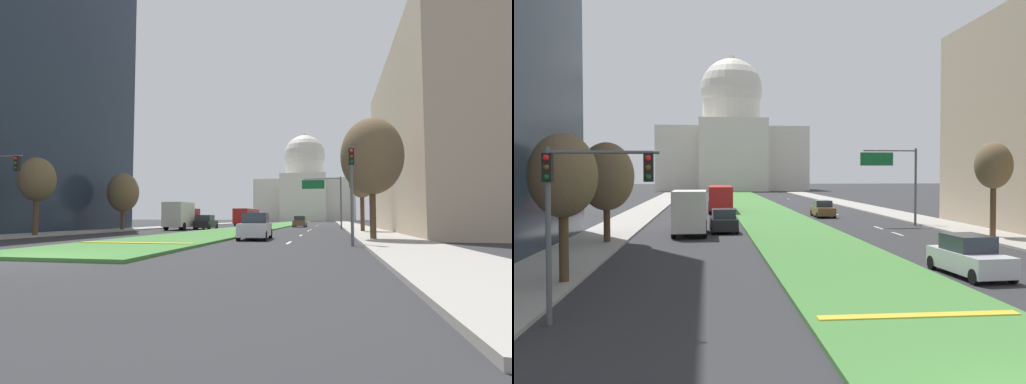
% 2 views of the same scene
% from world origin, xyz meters
% --- Properties ---
extents(ground_plane, '(303.94, 303.94, 0.00)m').
position_xyz_m(ground_plane, '(0.00, 69.08, 0.00)').
color(ground_plane, '#2B2B2D').
extents(grass_median, '(6.92, 124.34, 0.14)m').
position_xyz_m(grass_median, '(0.00, 62.17, 0.07)').
color(grass_median, '#427A38').
rests_on(grass_median, ground_plane).
extents(median_curb_nose, '(6.22, 0.50, 0.04)m').
position_xyz_m(median_curb_nose, '(0.00, 7.08, 0.16)').
color(median_curb_nose, gold).
rests_on(median_curb_nose, grass_median).
extents(lane_dashes_right, '(0.16, 77.83, 0.01)m').
position_xyz_m(lane_dashes_right, '(7.44, 44.99, 0.00)').
color(lane_dashes_right, silver).
rests_on(lane_dashes_right, ground_plane).
extents(sidewalk_left, '(4.00, 124.34, 0.15)m').
position_xyz_m(sidewalk_left, '(-13.43, 55.26, 0.07)').
color(sidewalk_left, '#9E9991').
rests_on(sidewalk_left, ground_plane).
extents(sidewalk_right, '(4.00, 124.34, 0.15)m').
position_xyz_m(sidewalk_right, '(13.43, 55.26, 0.07)').
color(sidewalk_right, '#9E9991').
rests_on(sidewalk_right, ground_plane).
extents(midrise_block_right, '(13.19, 29.02, 16.96)m').
position_xyz_m(midrise_block_right, '(22.02, 27.51, 8.48)').
color(midrise_block_right, tan).
rests_on(midrise_block_right, ground_plane).
extents(capitol_building, '(37.63, 22.61, 34.57)m').
position_xyz_m(capitol_building, '(0.00, 137.42, 13.11)').
color(capitol_building, beige).
rests_on(capitol_building, ground_plane).
extents(traffic_light_near_right, '(0.28, 0.35, 5.20)m').
position_xyz_m(traffic_light_near_right, '(10.93, 9.00, 3.31)').
color(traffic_light_near_right, '#515456').
rests_on(traffic_light_near_right, ground_plane).
extents(overhead_guide_sign, '(4.90, 0.20, 6.50)m').
position_xyz_m(overhead_guide_sign, '(9.41, 36.85, 4.61)').
color(overhead_guide_sign, '#515456').
rests_on(overhead_guide_sign, ground_plane).
extents(street_tree_left_near, '(2.66, 2.66, 6.01)m').
position_xyz_m(street_tree_left_near, '(-11.97, 13.81, 4.29)').
color(street_tree_left_near, '#4C3823').
rests_on(street_tree_left_near, ground_plane).
extents(street_tree_right_near, '(3.86, 3.86, 7.72)m').
position_xyz_m(street_tree_right_near, '(12.42, 13.53, 5.28)').
color(street_tree_right_near, '#4C3823').
rests_on(street_tree_right_near, ground_plane).
extents(street_tree_left_mid, '(3.40, 3.40, 6.35)m').
position_xyz_m(street_tree_left_mid, '(-12.56, 26.98, 4.20)').
color(street_tree_left_mid, '#4C3823').
rests_on(street_tree_left_mid, ground_plane).
extents(street_tree_right_mid, '(2.51, 2.51, 6.52)m').
position_xyz_m(street_tree_right_mid, '(12.88, 27.13, 4.86)').
color(street_tree_right_mid, '#4C3823').
rests_on(street_tree_right_mid, ground_plane).
extents(sedan_lead_stopped, '(2.15, 4.69, 1.77)m').
position_xyz_m(sedan_lead_stopped, '(4.89, 14.01, 0.82)').
color(sedan_lead_stopped, '#BCBCC1').
rests_on(sedan_lead_stopped, ground_plane).
extents(sedan_midblock, '(2.10, 4.46, 1.75)m').
position_xyz_m(sedan_midblock, '(-5.12, 33.32, 0.82)').
color(sedan_midblock, black).
rests_on(sedan_midblock, ground_plane).
extents(sedan_distant, '(1.94, 4.45, 1.67)m').
position_xyz_m(sedan_distant, '(5.25, 46.89, 0.78)').
color(sedan_distant, brown).
rests_on(sedan_distant, ground_plane).
extents(box_truck_delivery, '(2.40, 6.40, 3.20)m').
position_xyz_m(box_truck_delivery, '(-7.56, 31.49, 1.68)').
color(box_truck_delivery, maroon).
rests_on(box_truck_delivery, ground_plane).
extents(city_bus, '(2.62, 11.00, 2.95)m').
position_xyz_m(city_bus, '(-4.89, 55.40, 1.77)').
color(city_bus, '#B21E1E').
rests_on(city_bus, ground_plane).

